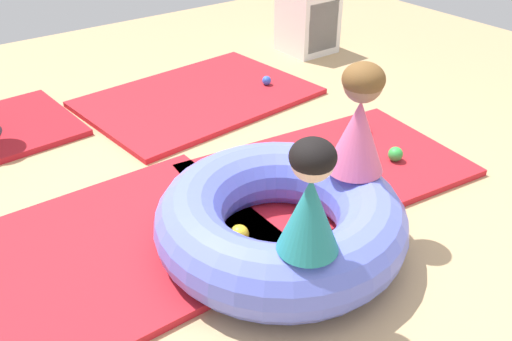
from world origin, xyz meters
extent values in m
plane|color=tan|center=(0.00, 0.00, 0.00)|extent=(8.00, 8.00, 0.00)
cube|color=red|center=(-0.95, 0.40, 0.02)|extent=(1.75, 1.20, 0.04)
cube|color=red|center=(0.47, 1.73, 0.02)|extent=(1.77, 1.30, 0.04)
cube|color=red|center=(0.54, 0.34, 0.02)|extent=(1.72, 1.18, 0.04)
torus|color=#6070E5|center=(-0.14, -0.04, 0.17)|extent=(1.22, 1.22, 0.34)
cone|color=teal|center=(-0.31, -0.43, 0.51)|extent=(0.30, 0.30, 0.33)
sphere|color=beige|center=(-0.31, -0.43, 0.75)|extent=(0.17, 0.17, 0.17)
ellipsoid|color=black|center=(-0.31, -0.43, 0.77)|extent=(0.18, 0.18, 0.14)
cone|color=#E5608E|center=(0.29, -0.10, 0.53)|extent=(0.39, 0.39, 0.37)
sphere|color=#936647|center=(0.29, -0.10, 0.80)|extent=(0.19, 0.19, 0.19)
ellipsoid|color=brown|center=(0.29, -0.10, 0.82)|extent=(0.20, 0.20, 0.16)
sphere|color=red|center=(1.04, 0.56, 0.09)|extent=(0.10, 0.10, 0.10)
sphere|color=orange|center=(0.19, 0.67, 0.08)|extent=(0.08, 0.08, 0.08)
sphere|color=yellow|center=(-0.30, 0.07, 0.09)|extent=(0.10, 0.10, 0.10)
sphere|color=green|center=(0.93, 0.16, 0.09)|extent=(0.09, 0.09, 0.09)
sphere|color=blue|center=(1.02, 1.58, 0.08)|extent=(0.07, 0.07, 0.07)
cube|color=white|center=(1.89, 2.10, 0.28)|extent=(0.44, 0.44, 0.56)
cube|color=#2D2D33|center=(1.89, 1.98, 0.28)|extent=(0.34, 0.20, 0.44)
camera|label=1|loc=(-1.52, -1.72, 1.78)|focal=39.02mm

